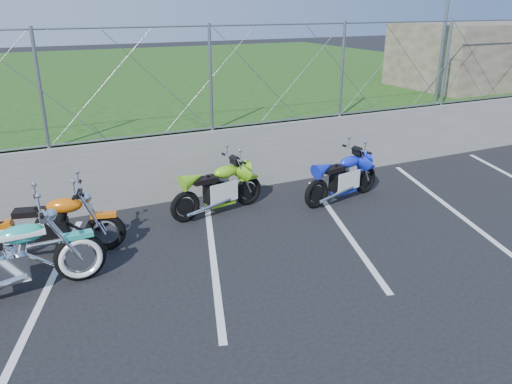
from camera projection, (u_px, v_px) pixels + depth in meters
name	position (u px, v px, depth m)	size (l,w,h in m)	color
ground	(239.00, 284.00, 6.89)	(90.00, 90.00, 0.00)	black
retaining_wall	(165.00, 169.00, 9.61)	(30.00, 0.22, 1.30)	slate
grass_field	(88.00, 91.00, 18.04)	(30.00, 20.00, 1.30)	#1E4412
stone_building	(483.00, 54.00, 15.01)	(5.00, 3.00, 1.80)	brown
chain_link_fence	(159.00, 82.00, 9.03)	(28.00, 0.03, 2.00)	gray
sign_pole	(443.00, 40.00, 12.11)	(0.08, 0.08, 3.00)	gray
parking_lines	(281.00, 238.00, 8.22)	(18.29, 4.31, 0.01)	silver
cruiser_turquoise	(12.00, 262.00, 6.46)	(2.45, 0.77, 1.22)	black
naked_orange	(55.00, 228.00, 7.55)	(2.08, 0.77, 1.06)	black
sportbike_green	(219.00, 191.00, 9.10)	(1.92, 0.68, 1.00)	black
sportbike_blue	(343.00, 179.00, 9.70)	(1.90, 0.67, 0.99)	black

